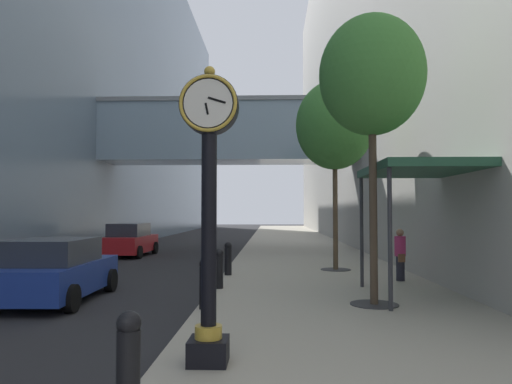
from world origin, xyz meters
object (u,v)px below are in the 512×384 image
(bollard_fourth, at_px, (219,267))
(street_tree_near, at_px, (372,77))
(street_clock, at_px, (209,199))
(car_red_mid, at_px, (130,240))
(street_tree_mid_near, at_px, (335,126))
(car_blue_near, at_px, (56,271))
(bollard_nearest, at_px, (128,363))
(bollard_third, at_px, (205,282))
(pedestrian_walking, at_px, (400,254))
(bollard_fifth, at_px, (228,258))

(bollard_fourth, distance_m, street_tree_near, 6.43)
(street_clock, bearing_deg, car_red_mid, 110.35)
(street_tree_mid_near, distance_m, car_blue_near, 10.70)
(bollard_nearest, relative_size, bollard_third, 1.00)
(street_tree_near, height_order, street_tree_mid_near, street_tree_mid_near)
(bollard_third, xyz_separation_m, street_tree_mid_near, (3.82, 7.04, 4.74))
(street_tree_mid_near, distance_m, car_red_mid, 12.41)
(bollard_fourth, xyz_separation_m, street_tree_mid_near, (3.82, 4.29, 4.74))
(bollard_nearest, xyz_separation_m, pedestrian_walking, (5.44, 9.84, 0.25))
(street_tree_near, relative_size, pedestrian_walking, 4.20)
(bollard_third, height_order, street_tree_near, street_tree_near)
(bollard_fourth, bearing_deg, car_blue_near, -162.22)
(bollard_fourth, bearing_deg, pedestrian_walking, 16.33)
(car_red_mid, bearing_deg, bollard_nearest, -73.05)
(bollard_fourth, bearing_deg, bollard_nearest, -90.00)
(street_tree_near, relative_size, car_red_mid, 1.62)
(bollard_nearest, xyz_separation_m, street_tree_mid_near, (3.82, 12.54, 4.74))
(bollard_third, bearing_deg, bollard_fourth, 90.00)
(street_clock, relative_size, street_tree_mid_near, 0.60)
(street_tree_near, xyz_separation_m, car_red_mid, (-9.58, 12.82, -4.62))
(street_clock, relative_size, bollard_fifth, 3.80)
(street_tree_mid_near, xyz_separation_m, pedestrian_walking, (1.62, -2.69, -4.49))
(bollard_third, xyz_separation_m, street_tree_near, (3.82, 0.59, 4.71))
(bollard_third, bearing_deg, car_red_mid, 113.26)
(bollard_nearest, relative_size, street_tree_mid_near, 0.16)
(bollard_nearest, bearing_deg, street_tree_mid_near, 73.07)
(bollard_fifth, xyz_separation_m, car_red_mid, (-5.76, 7.91, 0.09))
(street_tree_mid_near, bearing_deg, bollard_nearest, -106.93)
(bollard_nearest, relative_size, bollard_fourth, 1.00)
(pedestrian_walking, height_order, car_red_mid, pedestrian_walking)
(bollard_third, height_order, pedestrian_walking, pedestrian_walking)
(street_tree_mid_near, bearing_deg, street_tree_near, -90.00)
(bollard_fifth, height_order, car_blue_near, car_blue_near)
(street_tree_mid_near, bearing_deg, car_blue_near, -144.55)
(street_tree_near, xyz_separation_m, pedestrian_walking, (1.62, 3.76, -4.45))
(street_clock, relative_size, car_blue_near, 1.02)
(street_clock, distance_m, street_tree_mid_near, 11.60)
(bollard_fourth, distance_m, car_red_mid, 12.12)
(street_tree_mid_near, bearing_deg, bollard_fifth, -158.05)
(bollard_fourth, relative_size, car_blue_near, 0.27)
(bollard_fifth, bearing_deg, car_blue_near, -134.84)
(bollard_nearest, bearing_deg, bollard_third, 90.00)
(bollard_third, relative_size, bollard_fifth, 1.00)
(car_blue_near, bearing_deg, bollard_fourth, 17.78)
(bollard_fifth, distance_m, pedestrian_walking, 5.57)
(street_clock, height_order, pedestrian_walking, street_clock)
(bollard_fourth, height_order, pedestrian_walking, pedestrian_walking)
(bollard_third, height_order, bollard_fifth, same)
(bollard_third, xyz_separation_m, bollard_fifth, (0.00, 5.50, 0.00))
(bollard_nearest, bearing_deg, street_clock, 72.27)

